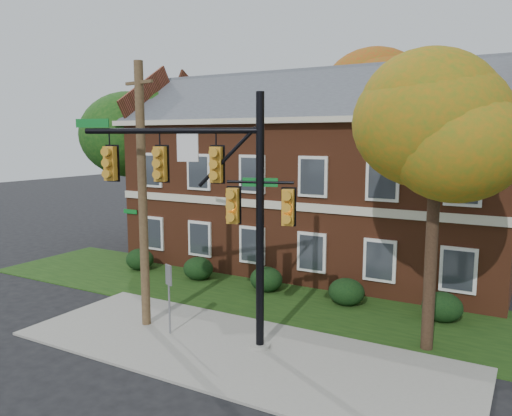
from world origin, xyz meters
The scene contains 15 objects.
ground centered at (0.00, 0.00, 0.00)m, with size 120.00×120.00×0.00m, color black.
sidewalk centered at (0.00, 1.00, 0.04)m, with size 14.00×5.00×0.08m, color gray.
grass_strip centered at (0.00, 6.00, 0.02)m, with size 30.00×6.00×0.04m, color #193811.
apartment_building centered at (-2.00, 11.95, 4.99)m, with size 18.80×8.80×9.74m.
hedge_far_left centered at (-9.00, 6.70, 0.53)m, with size 1.40×1.26×1.05m, color black.
hedge_left centered at (-5.50, 6.70, 0.53)m, with size 1.40×1.26×1.05m, color black.
hedge_center centered at (-2.00, 6.70, 0.53)m, with size 1.40×1.26×1.05m, color black.
hedge_right centered at (1.50, 6.70, 0.53)m, with size 1.40×1.26×1.05m, color black.
hedge_far_right centered at (5.00, 6.70, 0.53)m, with size 1.40×1.26×1.05m, color black.
tree_near_right centered at (5.22, 3.87, 6.67)m, with size 4.50×4.25×8.58m.
tree_left_rear centered at (-11.73, 10.84, 6.68)m, with size 5.40×5.10×8.88m.
tree_far_rear centered at (-0.66, 19.79, 8.84)m, with size 6.84×6.46×11.52m.
traffic_signal centered at (-0.74, 1.09, 4.78)m, with size 6.64×2.23×7.70m.
utility_pole centered at (-3.73, 1.27, 4.48)m, with size 1.36×0.39×8.83m.
sign_post centered at (-2.49, 1.00, 1.61)m, with size 0.33×0.17×2.37m.
Camera 1 is at (7.58, -11.12, 6.39)m, focal length 35.00 mm.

